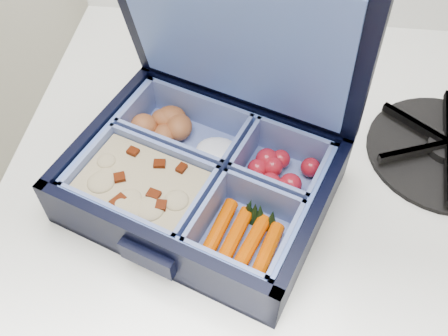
% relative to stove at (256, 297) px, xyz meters
% --- Properties ---
extents(stove, '(0.60, 0.60, 0.90)m').
position_rel_stove_xyz_m(stove, '(0.00, 0.00, 0.00)').
color(stove, white).
rests_on(stove, floor).
extents(bento_box, '(0.31, 0.28, 0.06)m').
position_rel_stove_xyz_m(bento_box, '(-0.07, -0.09, 0.48)').
color(bento_box, black).
rests_on(bento_box, stove).
extents(burner_grate, '(0.23, 0.23, 0.03)m').
position_rel_stove_xyz_m(burner_grate, '(0.20, -0.00, 0.46)').
color(burner_grate, black).
rests_on(burner_grate, stove).
extents(burner_grate_rear, '(0.19, 0.19, 0.02)m').
position_rel_stove_xyz_m(burner_grate_rear, '(-0.10, 0.16, 0.46)').
color(burner_grate_rear, black).
rests_on(burner_grate_rear, stove).
extents(fork, '(0.16, 0.12, 0.01)m').
position_rel_stove_xyz_m(fork, '(-0.06, 0.06, 0.45)').
color(fork, silver).
rests_on(fork, stove).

